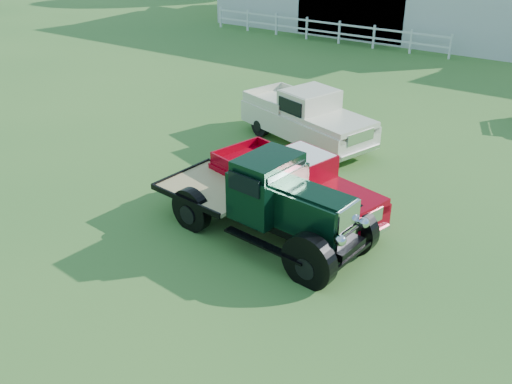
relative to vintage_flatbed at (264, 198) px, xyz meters
The scene contains 5 objects.
ground 1.59m from the vintage_flatbed, 113.55° to the right, with size 120.00×120.00×0.00m, color #376E2C.
fence_rail 20.71m from the vintage_flatbed, 114.19° to the left, with size 14.20×0.16×1.20m, color white, non-canonical shape.
vintage_flatbed is the anchor object (origin of this frame).
red_pickup 1.19m from the vintage_flatbed, 86.08° to the left, with size 4.67×1.80×1.70m, color #970112, non-canonical shape.
white_pickup 5.90m from the vintage_flatbed, 109.90° to the left, with size 4.76×1.85×1.75m, color beige, non-canonical shape.
Camera 1 is at (6.65, -8.43, 7.04)m, focal length 40.00 mm.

